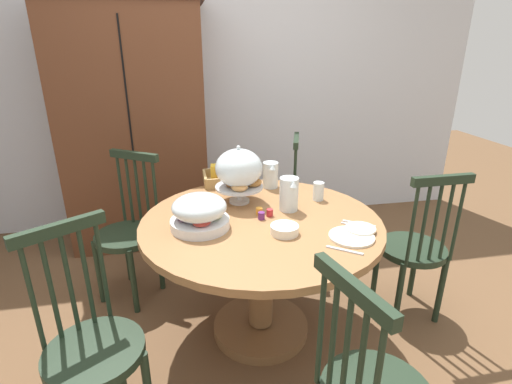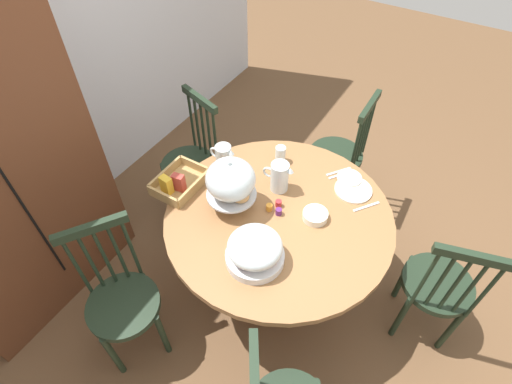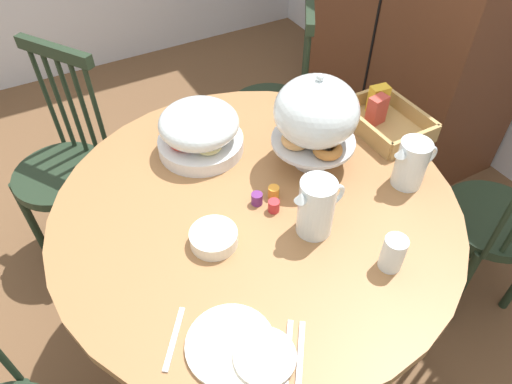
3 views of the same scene
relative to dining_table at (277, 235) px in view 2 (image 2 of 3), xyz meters
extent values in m
plane|color=brown|center=(-0.05, -0.12, -0.54)|extent=(10.00, 10.00, 0.00)
cube|color=silver|center=(-0.05, 1.71, 0.76)|extent=(4.80, 0.06, 2.60)
cube|color=black|center=(-0.76, 1.10, 0.50)|extent=(0.01, 0.01, 1.52)
cylinder|color=olive|center=(0.00, 0.00, 0.18)|extent=(1.29, 1.29, 0.04)
cylinder|color=brown|center=(0.00, 0.00, -0.16)|extent=(0.14, 0.14, 0.63)
cylinder|color=brown|center=(0.00, 0.00, -0.51)|extent=(0.56, 0.56, 0.06)
cylinder|color=#1E2D1E|center=(-0.79, 0.52, -0.09)|extent=(0.40, 0.40, 0.04)
cylinder|color=#1E2D1E|center=(-0.98, 0.48, -0.32)|extent=(0.04, 0.04, 0.45)
cylinder|color=#1E2D1E|center=(-0.75, 0.32, -0.32)|extent=(0.04, 0.04, 0.45)
cylinder|color=#1E2D1E|center=(-0.83, 0.71, -0.32)|extent=(0.04, 0.04, 0.45)
cylinder|color=#1E2D1E|center=(-0.59, 0.56, -0.32)|extent=(0.04, 0.04, 0.45)
cylinder|color=#1E2D1E|center=(-0.82, 0.73, 0.15)|extent=(0.02, 0.02, 0.48)
cylinder|color=#1E2D1E|center=(-0.76, 0.69, 0.15)|extent=(0.02, 0.02, 0.48)
cylinder|color=#1E2D1E|center=(-0.70, 0.65, 0.15)|extent=(0.02, 0.02, 0.48)
cylinder|color=#1E2D1E|center=(-0.64, 0.61, 0.15)|extent=(0.02, 0.02, 0.48)
cylinder|color=#1E2D1E|center=(-0.58, 0.57, 0.15)|extent=(0.02, 0.02, 0.48)
cube|color=#1E2D1E|center=(-0.70, 0.65, 0.41)|extent=(0.32, 0.23, 0.05)
cylinder|color=#1E2D1E|center=(-0.82, -0.34, 0.15)|extent=(0.02, 0.02, 0.48)
cylinder|color=#1E2D1E|center=(-0.76, -0.30, 0.15)|extent=(0.02, 0.02, 0.48)
cube|color=#1E2D1E|center=(-0.88, -0.38, 0.41)|extent=(0.32, 0.23, 0.05)
cylinder|color=#1E2D1E|center=(0.24, -0.91, -0.09)|extent=(0.40, 0.40, 0.04)
cylinder|color=#1E2D1E|center=(0.41, -1.01, -0.32)|extent=(0.04, 0.04, 0.45)
cylinder|color=#1E2D1E|center=(0.34, -0.74, -0.32)|extent=(0.04, 0.04, 0.45)
cylinder|color=#1E2D1E|center=(0.14, -1.08, -0.32)|extent=(0.04, 0.04, 0.45)
cylinder|color=#1E2D1E|center=(0.07, -0.81, -0.32)|extent=(0.04, 0.04, 0.45)
cylinder|color=#1E2D1E|center=(0.12, -1.09, 0.15)|extent=(0.02, 0.02, 0.48)
cylinder|color=#1E2D1E|center=(0.10, -1.02, 0.15)|extent=(0.02, 0.02, 0.48)
cylinder|color=#1E2D1E|center=(0.08, -0.95, 0.15)|extent=(0.02, 0.02, 0.48)
cylinder|color=#1E2D1E|center=(0.06, -0.89, 0.15)|extent=(0.02, 0.02, 0.48)
cylinder|color=#1E2D1E|center=(0.05, -0.82, 0.15)|extent=(0.02, 0.02, 0.48)
cube|color=#1E2D1E|center=(0.08, -0.95, 0.41)|extent=(0.13, 0.36, 0.05)
cylinder|color=#1E2D1E|center=(0.94, 0.02, -0.09)|extent=(0.40, 0.40, 0.04)
cylinder|color=#1E2D1E|center=(1.08, 0.16, -0.32)|extent=(0.04, 0.04, 0.45)
cylinder|color=#1E2D1E|center=(0.80, 0.16, -0.32)|extent=(0.04, 0.04, 0.45)
cylinder|color=#1E2D1E|center=(1.09, -0.12, -0.32)|extent=(0.04, 0.04, 0.45)
cylinder|color=#1E2D1E|center=(0.81, -0.12, -0.32)|extent=(0.04, 0.04, 0.45)
cylinder|color=#1E2D1E|center=(1.09, -0.14, 0.15)|extent=(0.02, 0.02, 0.48)
cylinder|color=#1E2D1E|center=(1.02, -0.14, 0.15)|extent=(0.02, 0.02, 0.48)
cylinder|color=#1E2D1E|center=(0.95, -0.14, 0.15)|extent=(0.02, 0.02, 0.48)
cylinder|color=#1E2D1E|center=(0.88, -0.14, 0.15)|extent=(0.02, 0.02, 0.48)
cylinder|color=#1E2D1E|center=(0.81, -0.14, 0.15)|extent=(0.02, 0.02, 0.48)
cube|color=#1E2D1E|center=(0.95, -0.14, 0.41)|extent=(0.36, 0.04, 0.05)
cylinder|color=#1E2D1E|center=(0.28, 0.90, -0.09)|extent=(0.40, 0.40, 0.04)
cylinder|color=#1E2D1E|center=(0.19, 1.08, -0.32)|extent=(0.04, 0.04, 0.45)
cylinder|color=#1E2D1E|center=(0.11, 0.81, -0.32)|extent=(0.04, 0.04, 0.45)
cylinder|color=#1E2D1E|center=(0.46, 0.99, -0.32)|extent=(0.04, 0.04, 0.45)
cylinder|color=#1E2D1E|center=(0.37, 0.72, -0.32)|extent=(0.04, 0.04, 0.45)
cylinder|color=#1E2D1E|center=(0.48, 0.99, 0.15)|extent=(0.02, 0.02, 0.48)
cylinder|color=#1E2D1E|center=(0.46, 0.92, 0.15)|extent=(0.02, 0.02, 0.48)
cylinder|color=#1E2D1E|center=(0.44, 0.85, 0.15)|extent=(0.02, 0.02, 0.48)
cylinder|color=#1E2D1E|center=(0.41, 0.79, 0.15)|extent=(0.02, 0.02, 0.48)
cylinder|color=#1E2D1E|center=(0.39, 0.72, 0.15)|extent=(0.02, 0.02, 0.48)
cube|color=#1E2D1E|center=(0.44, 0.85, 0.41)|extent=(0.14, 0.35, 0.05)
cylinder|color=silver|center=(-0.08, 0.26, 0.20)|extent=(0.12, 0.12, 0.02)
cylinder|color=silver|center=(-0.08, 0.26, 0.24)|extent=(0.03, 0.03, 0.09)
cylinder|color=silver|center=(-0.08, 0.26, 0.29)|extent=(0.28, 0.28, 0.01)
torus|color=#B27033|center=(0.00, 0.26, 0.32)|extent=(0.10, 0.10, 0.03)
torus|color=#D19347|center=(-0.09, 0.34, 0.32)|extent=(0.10, 0.10, 0.03)
torus|color=#935628|center=(-0.11, 0.26, 0.32)|extent=(0.10, 0.10, 0.03)
torus|color=tan|center=(-0.09, 0.20, 0.32)|extent=(0.10, 0.10, 0.03)
ellipsoid|color=silver|center=(-0.08, 0.26, 0.41)|extent=(0.27, 0.27, 0.22)
sphere|color=silver|center=(-0.08, 0.26, 0.53)|extent=(0.02, 0.02, 0.02)
cylinder|color=silver|center=(-0.33, -0.04, 0.22)|extent=(0.30, 0.30, 0.05)
ellipsoid|color=beige|center=(-0.26, -0.04, 0.26)|extent=(0.09, 0.09, 0.03)
ellipsoid|color=#8CBF59|center=(-0.32, 0.03, 0.26)|extent=(0.09, 0.09, 0.03)
ellipsoid|color=#6B2D4C|center=(-0.39, -0.04, 0.26)|extent=(0.09, 0.09, 0.03)
ellipsoid|color=#CC3D33|center=(-0.32, -0.11, 0.26)|extent=(0.09, 0.09, 0.03)
ellipsoid|color=silver|center=(-0.33, -0.04, 0.31)|extent=(0.28, 0.28, 0.13)
cylinder|color=silver|center=(0.16, 0.48, 0.28)|extent=(0.10, 0.10, 0.17)
cylinder|color=orange|center=(0.16, 0.48, 0.25)|extent=(0.09, 0.09, 0.11)
cone|color=silver|center=(0.16, 0.42, 0.35)|extent=(0.04, 0.04, 0.03)
torus|color=silver|center=(0.16, 0.54, 0.29)|extent=(0.02, 0.07, 0.07)
cylinder|color=silver|center=(0.18, 0.10, 0.29)|extent=(0.11, 0.11, 0.19)
cylinder|color=white|center=(0.18, 0.10, 0.26)|extent=(0.09, 0.09, 0.13)
cone|color=silver|center=(0.18, 0.04, 0.37)|extent=(0.04, 0.04, 0.03)
torus|color=silver|center=(0.17, 0.17, 0.30)|extent=(0.02, 0.08, 0.07)
cube|color=tan|center=(-0.11, 0.61, 0.20)|extent=(0.30, 0.22, 0.01)
cube|color=tan|center=(-0.11, 0.50, 0.23)|extent=(0.30, 0.02, 0.07)
cube|color=tan|center=(-0.11, 0.72, 0.23)|extent=(0.30, 0.02, 0.07)
cube|color=tan|center=(-0.26, 0.61, 0.23)|extent=(0.02, 0.22, 0.07)
cube|color=tan|center=(0.04, 0.61, 0.23)|extent=(0.02, 0.22, 0.07)
cube|color=gold|center=(-0.19, 0.64, 0.26)|extent=(0.05, 0.08, 0.11)
cube|color=#B23D33|center=(-0.14, 0.59, 0.26)|extent=(0.05, 0.08, 0.11)
cylinder|color=white|center=(0.39, -0.29, 0.20)|extent=(0.22, 0.22, 0.01)
cylinder|color=white|center=(0.46, -0.23, 0.21)|extent=(0.15, 0.15, 0.01)
cylinder|color=white|center=(0.08, -0.18, 0.22)|extent=(0.14, 0.14, 0.04)
cylinder|color=silver|center=(0.39, 0.21, 0.25)|extent=(0.06, 0.06, 0.11)
cylinder|color=#B7282D|center=(0.05, 0.03, 0.22)|extent=(0.04, 0.04, 0.04)
cylinder|color=orange|center=(0.00, 0.06, 0.22)|extent=(0.04, 0.04, 0.04)
cylinder|color=#5B2366|center=(0.00, 0.00, 0.22)|extent=(0.04, 0.04, 0.04)
cube|color=silver|center=(0.47, -0.17, 0.20)|extent=(0.15, 0.11, 0.01)
cube|color=silver|center=(0.49, -0.15, 0.20)|extent=(0.15, 0.11, 0.01)
cube|color=silver|center=(0.31, -0.40, 0.20)|extent=(0.15, 0.11, 0.01)
camera|label=1|loc=(-0.38, -1.85, 1.08)|focal=27.26mm
camera|label=2|loc=(-1.29, -0.63, 1.93)|focal=28.09mm
camera|label=3|loc=(0.88, -0.49, 1.26)|focal=32.60mm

